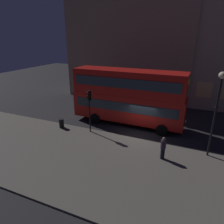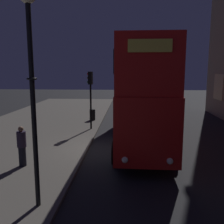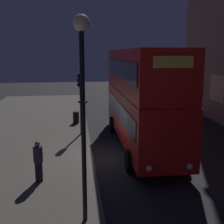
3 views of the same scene
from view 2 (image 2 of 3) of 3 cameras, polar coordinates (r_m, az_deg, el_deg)
ground_plane at (r=13.16m, az=-2.27°, el=-8.71°), size 80.00×80.00×0.00m
sidewalk_slab at (r=14.63m, az=-23.36°, el=-7.38°), size 44.00×9.05×0.12m
double_decker_bus at (r=14.35m, az=6.90°, el=5.13°), size 11.18×2.96×5.45m
traffic_light_near_kerb at (r=16.98m, az=-4.96°, el=5.46°), size 0.35×0.38×3.89m
street_lamp at (r=7.30m, az=-18.00°, el=11.57°), size 0.47×0.47×6.18m
pedestrian at (r=11.21m, az=-19.82°, el=-7.25°), size 0.38×0.38×1.71m
litter_bin at (r=20.22m, az=-4.47°, el=-0.64°), size 0.45×0.45×0.87m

